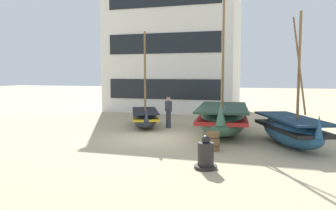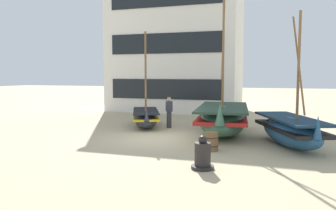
% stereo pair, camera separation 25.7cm
% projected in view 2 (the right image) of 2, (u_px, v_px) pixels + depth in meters
% --- Properties ---
extents(ground_plane, '(120.00, 120.00, 0.00)m').
position_uv_depth(ground_plane, '(161.00, 138.00, 14.68)').
color(ground_plane, tan).
extents(fishing_boat_near_left, '(2.69, 3.99, 5.03)m').
position_uv_depth(fishing_boat_near_left, '(146.00, 117.00, 17.98)').
color(fishing_boat_near_left, '#2D333D').
rests_on(fishing_boat_near_left, ground).
extents(fishing_boat_centre_large, '(2.79, 5.71, 7.49)m').
position_uv_depth(fishing_boat_centre_large, '(223.00, 119.00, 15.72)').
color(fishing_boat_centre_large, '#427056').
rests_on(fishing_boat_centre_large, ground).
extents(fishing_boat_far_right, '(2.97, 4.65, 5.16)m').
position_uv_depth(fishing_boat_far_right, '(290.00, 130.00, 13.09)').
color(fishing_boat_far_right, '#23517A').
rests_on(fishing_boat_far_right, ground).
extents(fisherman_by_hull, '(0.42, 0.40, 1.68)m').
position_uv_depth(fisherman_by_hull, '(169.00, 112.00, 17.56)').
color(fisherman_by_hull, '#33333D').
rests_on(fisherman_by_hull, ground).
extents(capstan_winch, '(0.69, 0.69, 1.01)m').
position_uv_depth(capstan_winch, '(203.00, 156.00, 9.91)').
color(capstan_winch, black).
rests_on(capstan_winch, ground).
extents(wooden_barrel, '(0.56, 0.56, 0.70)m').
position_uv_depth(wooden_barrel, '(211.00, 141.00, 12.29)').
color(wooden_barrel, brown).
rests_on(wooden_barrel, ground).
extents(harbor_building_main, '(10.23, 5.73, 10.03)m').
position_uv_depth(harbor_building_main, '(176.00, 46.00, 26.07)').
color(harbor_building_main, white).
rests_on(harbor_building_main, ground).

